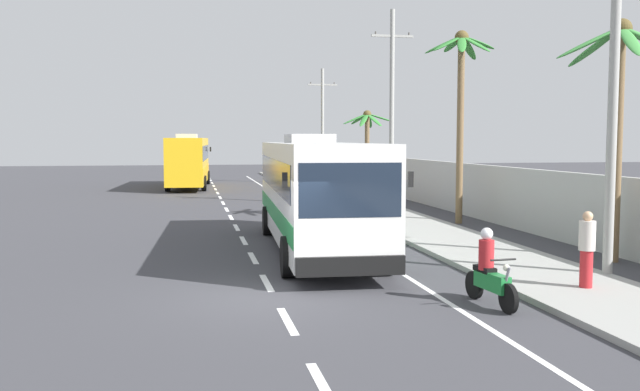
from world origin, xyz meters
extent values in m
plane|color=#3A3A3F|center=(0.00, 0.00, 0.00)|extent=(160.00, 160.00, 0.00)
cube|color=#999993|center=(6.80, 10.00, 0.07)|extent=(3.20, 90.00, 0.14)
cube|color=white|center=(0.00, -5.82, 0.00)|extent=(0.16, 2.00, 0.01)
cube|color=white|center=(0.00, -2.28, 0.00)|extent=(0.16, 2.00, 0.01)
cube|color=white|center=(0.00, 1.26, 0.00)|extent=(0.16, 2.00, 0.01)
cube|color=white|center=(0.00, 4.81, 0.00)|extent=(0.16, 2.00, 0.01)
cube|color=white|center=(0.00, 8.35, 0.00)|extent=(0.16, 2.00, 0.01)
cube|color=white|center=(0.00, 11.90, 0.00)|extent=(0.16, 2.00, 0.01)
cube|color=white|center=(0.00, 15.44, 0.00)|extent=(0.16, 2.00, 0.01)
cube|color=white|center=(0.00, 18.99, 0.00)|extent=(0.16, 2.00, 0.01)
cube|color=white|center=(0.00, 22.53, 0.00)|extent=(0.16, 2.00, 0.01)
cube|color=white|center=(0.00, 26.07, 0.00)|extent=(0.16, 2.00, 0.01)
cube|color=white|center=(0.00, 29.62, 0.00)|extent=(0.16, 2.00, 0.01)
cube|color=white|center=(0.00, 33.16, 0.00)|extent=(0.16, 2.00, 0.01)
cube|color=white|center=(0.00, 36.71, 0.00)|extent=(0.16, 2.00, 0.01)
cube|color=white|center=(0.00, 40.25, 0.00)|extent=(0.16, 2.00, 0.01)
cube|color=white|center=(0.00, 43.79, 0.00)|extent=(0.16, 2.00, 0.01)
cube|color=white|center=(0.00, 47.34, 0.00)|extent=(0.16, 2.00, 0.01)
cube|color=white|center=(3.54, 15.00, 0.00)|extent=(0.14, 70.00, 0.01)
cube|color=#B2B2AD|center=(10.60, 14.00, 1.18)|extent=(0.24, 60.00, 2.36)
cube|color=white|center=(2.04, 5.95, 1.86)|extent=(3.11, 12.05, 2.94)
cube|color=#192333|center=(2.05, 6.15, 2.37)|extent=(3.09, 11.09, 0.94)
cube|color=#192333|center=(1.76, 0.02, 2.30)|extent=(2.35, 0.21, 1.23)
cube|color=#1E843D|center=(2.04, 5.95, 1.20)|extent=(3.13, 11.81, 0.53)
cube|color=black|center=(1.76, -0.07, 0.59)|extent=(2.50, 0.28, 0.44)
cube|color=#B7B7B7|center=(2.11, 7.44, 3.47)|extent=(1.52, 2.69, 0.28)
cube|color=black|center=(3.22, 0.16, 2.52)|extent=(0.12, 0.09, 0.36)
cube|color=black|center=(0.32, 0.30, 2.52)|extent=(0.12, 0.09, 0.36)
cylinder|color=black|center=(3.09, 1.71, 0.52)|extent=(0.37, 1.05, 1.04)
cylinder|color=black|center=(0.59, 1.83, 0.52)|extent=(0.37, 1.05, 1.04)
cylinder|color=black|center=(3.45, 9.47, 0.52)|extent=(0.37, 1.05, 1.04)
cylinder|color=black|center=(0.96, 9.58, 0.52)|extent=(0.37, 1.05, 1.04)
cube|color=gold|center=(-1.80, 34.95, 1.96)|extent=(3.09, 11.26, 3.15)
cube|color=#192333|center=(-1.82, 34.75, 2.51)|extent=(3.07, 10.37, 1.01)
cube|color=#192333|center=(-1.47, 40.47, 2.44)|extent=(2.23, 0.23, 1.32)
cube|color=orange|center=(-1.80, 34.95, 1.26)|extent=(3.11, 11.04, 0.57)
cube|color=black|center=(-1.46, 40.56, 0.59)|extent=(2.38, 0.30, 0.44)
cube|color=#B7B7B7|center=(-1.89, 33.56, 3.68)|extent=(1.48, 2.53, 0.28)
cube|color=black|center=(-2.87, 40.34, 2.67)|extent=(0.12, 0.09, 0.36)
cube|color=black|center=(-0.09, 40.17, 2.67)|extent=(0.12, 0.09, 0.36)
cylinder|color=black|center=(-2.75, 38.91, 0.52)|extent=(0.38, 1.06, 1.04)
cylinder|color=black|center=(-0.38, 38.77, 0.52)|extent=(0.38, 1.06, 1.04)
cylinder|color=black|center=(-3.19, 31.69, 0.52)|extent=(0.38, 1.06, 1.04)
cylinder|color=black|center=(-0.82, 31.54, 0.52)|extent=(0.38, 1.06, 1.04)
cylinder|color=black|center=(3.67, 15.07, 0.30)|extent=(0.16, 0.61, 0.60)
cylinder|color=black|center=(3.53, 16.43, 0.30)|extent=(0.18, 0.61, 0.60)
cube|color=#1947B2|center=(3.61, 15.70, 0.52)|extent=(0.35, 1.12, 0.36)
cube|color=black|center=(3.57, 16.00, 0.72)|extent=(0.30, 0.62, 0.12)
cylinder|color=gray|center=(3.66, 15.19, 0.60)|extent=(0.09, 0.32, 0.67)
cylinder|color=black|center=(3.65, 15.29, 1.04)|extent=(0.56, 0.10, 0.04)
sphere|color=#EAEACC|center=(3.66, 15.17, 0.90)|extent=(0.14, 0.14, 0.14)
cylinder|color=red|center=(3.58, 15.95, 1.01)|extent=(0.32, 0.32, 0.59)
sphere|color=black|center=(3.58, 15.95, 1.44)|extent=(0.26, 0.26, 0.26)
cylinder|color=black|center=(4.37, -2.54, 0.30)|extent=(0.16, 0.61, 0.60)
cylinder|color=black|center=(4.24, -1.19, 0.30)|extent=(0.18, 0.61, 0.60)
cube|color=#1E7F38|center=(4.31, -1.92, 0.52)|extent=(0.35, 1.12, 0.36)
cube|color=black|center=(4.28, -1.62, 0.72)|extent=(0.30, 0.62, 0.12)
cylinder|color=gray|center=(4.36, -2.43, 0.60)|extent=(0.09, 0.32, 0.67)
cylinder|color=black|center=(4.35, -2.33, 1.04)|extent=(0.56, 0.09, 0.04)
sphere|color=#EAEACC|center=(4.36, -2.45, 0.90)|extent=(0.14, 0.14, 0.14)
cylinder|color=red|center=(4.28, -1.67, 1.03)|extent=(0.32, 0.32, 0.63)
sphere|color=white|center=(4.28, -1.67, 1.48)|extent=(0.26, 0.26, 0.26)
cylinder|color=navy|center=(6.71, 19.31, 0.53)|extent=(0.28, 0.28, 0.77)
cylinder|color=#2D7A47|center=(6.71, 19.31, 1.22)|extent=(0.36, 0.36, 0.61)
sphere|color=beige|center=(6.71, 19.31, 1.62)|extent=(0.22, 0.22, 0.22)
cylinder|color=navy|center=(5.87, 21.55, 0.54)|extent=(0.28, 0.28, 0.80)
cylinder|color=red|center=(5.87, 21.55, 1.26)|extent=(0.36, 0.36, 0.63)
sphere|color=brown|center=(5.87, 21.55, 1.68)|extent=(0.23, 0.23, 0.23)
cylinder|color=red|center=(6.88, -1.20, 0.56)|extent=(0.28, 0.28, 0.83)
cylinder|color=beige|center=(6.88, -1.20, 1.31)|extent=(0.36, 0.36, 0.66)
sphere|color=tan|center=(6.88, -1.20, 1.74)|extent=(0.22, 0.22, 0.22)
cylinder|color=#9E9E99|center=(8.33, 0.19, 4.96)|extent=(0.24, 0.24, 9.93)
cylinder|color=#9E9E99|center=(8.37, 18.91, 4.98)|extent=(0.24, 0.24, 9.95)
cube|color=#9E9E99|center=(8.37, 18.91, 8.63)|extent=(2.18, 0.12, 0.12)
cylinder|color=#4C4742|center=(7.50, 18.91, 8.75)|extent=(0.08, 0.08, 0.16)
cylinder|color=#4C4742|center=(9.24, 18.91, 8.75)|extent=(0.08, 0.08, 0.16)
cylinder|color=#9E9E99|center=(8.42, 37.63, 4.44)|extent=(0.24, 0.24, 8.88)
cube|color=#9E9E99|center=(8.42, 37.63, 7.64)|extent=(2.31, 0.12, 0.12)
cylinder|color=#4C4742|center=(7.50, 37.63, 7.76)|extent=(0.08, 0.08, 0.16)
cylinder|color=#4C4742|center=(9.34, 37.63, 7.76)|extent=(0.08, 0.08, 0.16)
cylinder|color=brown|center=(9.07, 11.58, 3.74)|extent=(0.28, 0.28, 7.48)
ellipsoid|color=#337F33|center=(9.83, 11.69, 7.36)|extent=(1.61, 0.59, 0.57)
ellipsoid|color=#337F33|center=(9.57, 12.06, 7.18)|extent=(1.29, 1.27, 0.91)
ellipsoid|color=#337F33|center=(9.01, 12.34, 7.36)|extent=(0.49, 1.60, 0.56)
ellipsoid|color=#337F33|center=(8.38, 11.82, 7.25)|extent=(1.55, 0.84, 0.77)
ellipsoid|color=#337F33|center=(8.39, 11.32, 7.24)|extent=(1.54, 0.86, 0.79)
ellipsoid|color=#337F33|center=(8.82, 10.93, 7.18)|extent=(0.87, 1.48, 0.91)
ellipsoid|color=#337F33|center=(9.40, 10.95, 7.20)|extent=(1.01, 1.47, 0.86)
sphere|color=brown|center=(9.07, 11.58, 7.53)|extent=(0.56, 0.56, 0.56)
cylinder|color=brown|center=(9.86, 29.48, 2.52)|extent=(0.31, 0.31, 5.04)
ellipsoid|color=#337F33|center=(10.74, 29.35, 4.86)|extent=(1.85, 0.62, 0.66)
ellipsoid|color=#337F33|center=(10.17, 30.23, 4.69)|extent=(0.99, 1.70, 1.00)
ellipsoid|color=#337F33|center=(9.51, 30.28, 4.80)|extent=(1.04, 1.78, 0.78)
ellipsoid|color=#337F33|center=(9.01, 29.32, 4.79)|extent=(1.81, 0.66, 0.81)
ellipsoid|color=#337F33|center=(9.45, 28.76, 4.70)|extent=(1.16, 1.66, 0.97)
ellipsoid|color=#337F33|center=(10.12, 28.69, 4.71)|extent=(0.89, 1.74, 0.96)
sphere|color=brown|center=(9.86, 29.48, 5.09)|extent=(0.56, 0.56, 0.56)
cylinder|color=brown|center=(9.91, 2.28, 3.20)|extent=(0.25, 0.25, 6.41)
ellipsoid|color=#3D893D|center=(10.42, 3.08, 6.19)|extent=(1.34, 1.82, 0.74)
ellipsoid|color=#3D893D|center=(9.62, 3.12, 6.05)|extent=(0.94, 1.84, 1.03)
ellipsoid|color=#3D893D|center=(9.02, 2.42, 6.08)|extent=(1.88, 0.63, 0.97)
ellipsoid|color=#3D893D|center=(9.62, 1.46, 6.01)|extent=(0.93, 1.81, 1.09)
sphere|color=brown|center=(9.91, 2.28, 6.46)|extent=(0.56, 0.56, 0.56)
camera|label=1|loc=(-1.79, -15.01, 3.43)|focal=38.76mm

